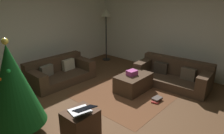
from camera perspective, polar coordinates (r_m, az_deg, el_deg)
ground_plane at (r=4.16m, az=-0.28°, el=-13.67°), size 6.40×6.40×0.00m
rear_partition at (r=6.12m, az=-23.05°, el=8.99°), size 6.40×0.12×2.60m
corner_partition at (r=6.25m, az=19.62°, el=9.62°), size 0.12×6.40×2.60m
couch_left at (r=5.81m, az=-14.32°, el=-1.42°), size 1.74×0.94×0.62m
couch_right at (r=5.65m, az=16.53°, el=-2.09°), size 0.99×1.91×0.66m
ottoman at (r=5.12m, az=5.89°, el=-4.31°), size 0.90×0.58×0.41m
gift_box at (r=5.01m, az=5.49°, el=-1.58°), size 0.26×0.22×0.12m
tv_remote at (r=5.24m, az=5.99°, el=-1.15°), size 0.11×0.17×0.02m
christmas_tree at (r=3.61m, az=-25.61°, el=-4.67°), size 0.91×0.91×1.68m
side_table at (r=3.55m, az=-8.57°, el=-15.51°), size 0.52×0.44×0.52m
laptop at (r=3.33m, az=-8.34°, el=-11.62°), size 0.42×0.49×0.19m
book_stack at (r=4.80m, az=12.17°, el=-8.71°), size 0.30×0.21×0.08m
corner_lamp at (r=7.14m, az=-1.67°, el=13.68°), size 0.36×0.36×1.77m
area_rug at (r=5.21m, az=5.81°, el=-6.35°), size 2.60×2.00×0.01m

